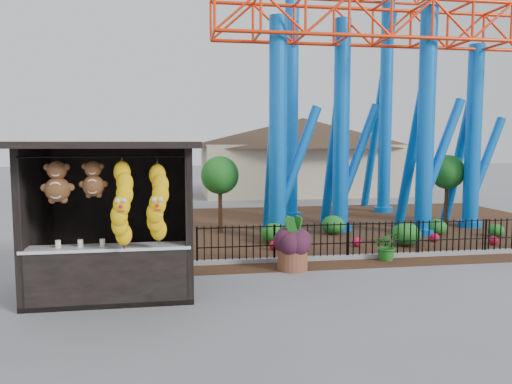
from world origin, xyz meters
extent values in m
plane|color=slate|center=(0.00, 0.00, 0.00)|extent=(120.00, 120.00, 0.00)
cube|color=#331E11|center=(4.00, 8.00, 0.01)|extent=(18.00, 12.00, 0.02)
cube|color=gray|center=(4.00, 3.00, 0.06)|extent=(18.00, 0.18, 0.12)
cube|color=black|center=(-3.00, 1.20, 0.05)|extent=(3.20, 2.60, 0.10)
cube|color=black|center=(-3.00, 2.44, 1.50)|extent=(3.20, 0.12, 3.00)
cube|color=black|center=(-4.54, 1.20, 1.50)|extent=(0.12, 2.60, 3.00)
cube|color=black|center=(-1.46, 1.20, 1.50)|extent=(0.12, 2.60, 3.00)
cube|color=black|center=(-3.00, 0.95, 3.06)|extent=(3.50, 3.40, 0.12)
cube|color=black|center=(-4.53, -0.03, 1.50)|extent=(0.14, 0.14, 3.00)
cube|color=black|center=(-1.47, -0.03, 1.50)|extent=(0.14, 0.14, 3.00)
cube|color=black|center=(-3.00, 0.15, 0.55)|extent=(3.00, 0.50, 1.10)
cube|color=silver|center=(-3.00, 0.15, 1.12)|extent=(3.10, 0.55, 0.06)
cylinder|color=black|center=(-3.00, -0.25, 2.85)|extent=(2.90, 0.04, 0.04)
cylinder|color=blue|center=(1.50, 6.00, 3.50)|extent=(0.56, 0.56, 7.00)
cylinder|color=blue|center=(1.50, 6.00, 0.12)|extent=(0.84, 0.84, 0.24)
cylinder|color=blue|center=(4.00, 7.20, 3.65)|extent=(0.56, 0.56, 7.30)
cylinder|color=blue|center=(4.00, 7.20, 0.12)|extent=(0.84, 0.84, 0.24)
cylinder|color=blue|center=(6.50, 6.00, 3.75)|extent=(0.56, 0.56, 7.50)
cylinder|color=blue|center=(6.50, 6.00, 0.12)|extent=(0.84, 0.84, 0.24)
cylinder|color=blue|center=(9.00, 7.20, 3.30)|extent=(0.56, 0.56, 6.60)
cylinder|color=blue|center=(9.00, 7.20, 0.12)|extent=(0.84, 0.84, 0.24)
cylinder|color=blue|center=(3.00, 10.50, 4.75)|extent=(0.56, 0.56, 9.50)
cylinder|color=blue|center=(3.00, 10.50, 0.12)|extent=(0.84, 0.84, 0.24)
cylinder|color=blue|center=(7.50, 11.50, 5.25)|extent=(0.56, 0.56, 10.50)
cylinder|color=blue|center=(7.50, 11.50, 0.12)|extent=(0.84, 0.84, 0.24)
cylinder|color=blue|center=(1.50, 6.90, 2.62)|extent=(0.36, 2.21, 5.85)
cylinder|color=blue|center=(2.20, 6.30, 2.45)|extent=(1.62, 0.32, 3.73)
cylinder|color=blue|center=(4.00, 8.10, 2.74)|extent=(0.36, 2.29, 6.10)
cylinder|color=blue|center=(4.70, 7.50, 2.55)|extent=(1.67, 0.32, 3.88)
cylinder|color=blue|center=(6.50, 6.90, 2.81)|extent=(0.36, 2.34, 6.26)
cylinder|color=blue|center=(7.20, 6.30, 2.62)|extent=(1.71, 0.32, 3.99)
cylinder|color=blue|center=(9.00, 8.10, 2.47)|extent=(0.36, 2.10, 5.53)
cylinder|color=blue|center=(9.70, 7.50, 2.31)|extent=(1.54, 0.32, 3.52)
cylinder|color=brown|center=(1.08, 2.18, 0.30)|extent=(0.80, 0.80, 0.60)
ellipsoid|color=#331424|center=(1.08, 2.18, 0.92)|extent=(0.70, 0.70, 0.64)
imported|color=#205619|center=(3.78, 2.70, 0.40)|extent=(0.90, 0.84, 0.80)
ellipsoid|color=#1C5F1C|center=(1.25, 5.34, 0.33)|extent=(0.79, 0.79, 0.63)
ellipsoid|color=#1C5F1C|center=(5.11, 4.38, 0.36)|extent=(0.87, 0.87, 0.69)
ellipsoid|color=#1C5F1C|center=(6.93, 5.87, 0.29)|extent=(0.68, 0.68, 0.54)
ellipsoid|color=#1C5F1C|center=(3.56, 6.59, 0.33)|extent=(0.79, 0.79, 0.63)
ellipsoid|color=#1C5F1C|center=(8.73, 5.29, 0.22)|extent=(0.52, 0.52, 0.41)
sphere|color=red|center=(1.07, 4.40, 0.16)|extent=(0.28, 0.28, 0.28)
sphere|color=red|center=(3.60, 4.49, 0.16)|extent=(0.28, 0.28, 0.28)
sphere|color=red|center=(6.26, 4.78, 0.16)|extent=(0.28, 0.28, 0.28)
sphere|color=red|center=(7.78, 4.05, 0.16)|extent=(0.28, 0.28, 0.28)
cube|color=#BFAD8C|center=(6.00, 20.00, 1.50)|extent=(12.00, 6.00, 3.00)
cone|color=#332319|center=(6.00, 20.00, 3.90)|extent=(15.00, 15.00, 1.80)
camera|label=1|loc=(-1.73, -9.48, 3.09)|focal=35.00mm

